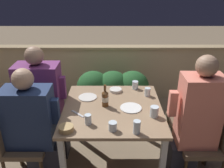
{
  "coord_description": "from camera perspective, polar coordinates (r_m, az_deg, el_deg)",
  "views": [
    {
      "loc": [
        -0.01,
        -2.06,
        1.95
      ],
      "look_at": [
        0.0,
        0.08,
        0.96
      ],
      "focal_mm": 38.0,
      "sensor_mm": 36.0,
      "label": 1
    }
  ],
  "objects": [
    {
      "name": "plate_1",
      "position": [
        2.57,
        -6.02,
        -3.18
      ],
      "size": [
        0.2,
        0.2,
        0.01
      ],
      "color": "silver",
      "rests_on": "dining_table"
    },
    {
      "name": "bowl_0",
      "position": [
        2.69,
        0.73,
        -1.41
      ],
      "size": [
        0.14,
        0.14,
        0.03
      ],
      "color": "silver",
      "rests_on": "dining_table"
    },
    {
      "name": "glass_cup_2",
      "position": [
        2.61,
        8.39,
        -1.9
      ],
      "size": [
        0.06,
        0.06,
        0.09
      ],
      "color": "silver",
      "rests_on": "dining_table"
    },
    {
      "name": "person_purple_stripe",
      "position": [
        2.7,
        -16.2,
        -4.88
      ],
      "size": [
        0.51,
        0.26,
        1.31
      ],
      "color": "#282833",
      "rests_on": "ground_plane"
    },
    {
      "name": "chair_left_near",
      "position": [
        2.52,
        -22.18,
        -11.84
      ],
      "size": [
        0.42,
        0.41,
        0.85
      ],
      "color": "brown",
      "rests_on": "ground_plane"
    },
    {
      "name": "bowl_1",
      "position": [
        2.07,
        -11.11,
        -10.39
      ],
      "size": [
        0.13,
        0.13,
        0.05
      ],
      "color": "tan",
      "rests_on": "dining_table"
    },
    {
      "name": "chair_right_far",
      "position": [
        2.82,
        19.57,
        -7.24
      ],
      "size": [
        0.42,
        0.41,
        0.85
      ],
      "color": "brown",
      "rests_on": "ground_plane"
    },
    {
      "name": "plate_0",
      "position": [
        2.37,
        4.42,
        -5.74
      ],
      "size": [
        0.21,
        0.21,
        0.01
      ],
      "color": "white",
      "rests_on": "dining_table"
    },
    {
      "name": "glass_cup_5",
      "position": [
        2.12,
        -5.91,
        -8.47
      ],
      "size": [
        0.06,
        0.06,
        0.09
      ],
      "color": "silver",
      "rests_on": "dining_table"
    },
    {
      "name": "ground_plane",
      "position": [
        2.83,
        0.0,
        -18.64
      ],
      "size": [
        16.0,
        16.0,
        0.0
      ],
      "primitive_type": "plane",
      "color": "#847056"
    },
    {
      "name": "glass_cup_4",
      "position": [
        2.25,
        10.0,
        -6.53
      ],
      "size": [
        0.08,
        0.08,
        0.1
      ],
      "color": "silver",
      "rests_on": "dining_table"
    },
    {
      "name": "chair_left_far",
      "position": [
        2.82,
        -19.59,
        -7.23
      ],
      "size": [
        0.42,
        0.41,
        0.85
      ],
      "color": "brown",
      "rests_on": "ground_plane"
    },
    {
      "name": "dining_table",
      "position": [
        2.43,
        0.01,
        -7.34
      ],
      "size": [
        0.98,
        1.0,
        0.74
      ],
      "color": "#937556",
      "rests_on": "ground_plane"
    },
    {
      "name": "fork_0",
      "position": [
        2.29,
        -8.41,
        -7.11
      ],
      "size": [
        0.14,
        0.13,
        0.01
      ],
      "color": "silver",
      "rests_on": "dining_table"
    },
    {
      "name": "glass_cup_3",
      "position": [
        2.75,
        5.45,
        -0.24
      ],
      "size": [
        0.07,
        0.07,
        0.09
      ],
      "color": "silver",
      "rests_on": "dining_table"
    },
    {
      "name": "person_coral_top",
      "position": [
        2.38,
        18.91,
        -8.79
      ],
      "size": [
        0.47,
        0.26,
        1.35
      ],
      "color": "#282833",
      "rests_on": "ground_plane"
    },
    {
      "name": "potted_plant",
      "position": [
        3.33,
        -21.82,
        -4.91
      ],
      "size": [
        0.34,
        0.34,
        0.64
      ],
      "color": "brown",
      "rests_on": "ground_plane"
    },
    {
      "name": "planter_hedge",
      "position": [
        3.48,
        0.07,
        -1.86
      ],
      "size": [
        1.04,
        0.47,
        0.7
      ],
      "color": "brown",
      "rests_on": "ground_plane"
    },
    {
      "name": "glass_cup_0",
      "position": [
        2.0,
        5.85,
        -10.26
      ],
      "size": [
        0.06,
        0.06,
        0.12
      ],
      "color": "silver",
      "rests_on": "dining_table"
    },
    {
      "name": "glass_cup_1",
      "position": [
        2.04,
        -0.09,
        -10.12
      ],
      "size": [
        0.07,
        0.07,
        0.08
      ],
      "color": "silver",
      "rests_on": "dining_table"
    },
    {
      "name": "chair_right_near",
      "position": [
        2.54,
        22.51,
        -11.64
      ],
      "size": [
        0.42,
        0.41,
        0.85
      ],
      "color": "brown",
      "rests_on": "ground_plane"
    },
    {
      "name": "beer_bottle",
      "position": [
        2.36,
        -1.82,
        -3.41
      ],
      "size": [
        0.07,
        0.07,
        0.23
      ],
      "color": "brown",
      "rests_on": "dining_table"
    },
    {
      "name": "parapet_wall",
      "position": [
        4.0,
        -0.06,
        2.89
      ],
      "size": [
        9.0,
        0.18,
        0.91
      ],
      "color": "tan",
      "rests_on": "ground_plane"
    },
    {
      "name": "person_navy_jumper",
      "position": [
        2.41,
        -18.23,
        -10.33
      ],
      "size": [
        0.51,
        0.26,
        1.23
      ],
      "color": "#282833",
      "rests_on": "ground_plane"
    }
  ]
}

